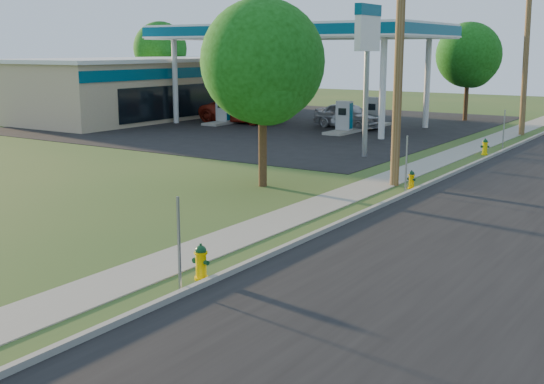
# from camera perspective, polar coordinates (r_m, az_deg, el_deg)

# --- Properties ---
(road) EXTENTS (8.00, 120.00, 0.02)m
(road) POSITION_cam_1_polar(r_m,az_deg,el_deg) (17.26, 16.41, -5.09)
(road) COLOR black
(road) RESTS_ON ground
(curb) EXTENTS (0.15, 120.00, 0.15)m
(curb) POSITION_cam_1_polar(r_m,az_deg,el_deg) (18.73, 4.67, -3.09)
(curb) COLOR gray
(curb) RESTS_ON ground
(sidewalk) EXTENTS (1.50, 120.00, 0.03)m
(sidewalk) POSITION_cam_1_polar(r_m,az_deg,el_deg) (19.62, 0.19, -2.54)
(sidewalk) COLOR gray
(sidewalk) RESTS_ON ground
(forecourt) EXTENTS (26.00, 28.00, 0.02)m
(forecourt) POSITION_cam_1_polar(r_m,az_deg,el_deg) (45.75, -0.05, 5.75)
(forecourt) COLOR black
(forecourt) RESTS_ON ground
(utility_pole_mid) EXTENTS (1.40, 0.32, 9.80)m
(utility_pole_mid) POSITION_cam_1_polar(r_m,az_deg,el_deg) (24.88, 10.60, 11.80)
(utility_pole_mid) COLOR brown
(utility_pole_mid) RESTS_ON ground
(utility_pole_far) EXTENTS (1.40, 0.32, 9.50)m
(utility_pole_far) POSITION_cam_1_polar(r_m,az_deg,el_deg) (42.02, 20.50, 11.02)
(utility_pole_far) COLOR brown
(utility_pole_far) RESTS_ON ground
(sign_post_near) EXTENTS (0.05, 0.04, 2.00)m
(sign_post_near) POSITION_cam_1_polar(r_m,az_deg,el_deg) (14.03, -7.79, -4.38)
(sign_post_near) COLOR gray
(sign_post_near) RESTS_ON ground
(sign_post_mid) EXTENTS (0.05, 0.04, 2.00)m
(sign_post_mid) POSITION_cam_1_polar(r_m,az_deg,el_deg) (23.95, 11.17, 2.28)
(sign_post_mid) COLOR gray
(sign_post_mid) RESTS_ON ground
(sign_post_far) EXTENTS (0.05, 0.04, 2.00)m
(sign_post_far) POSITION_cam_1_polar(r_m,az_deg,el_deg) (35.44, 18.82, 4.93)
(sign_post_far) COLOR gray
(sign_post_far) RESTS_ON ground
(gas_canopy) EXTENTS (18.18, 9.18, 6.40)m
(gas_canopy) POSITION_cam_1_polar(r_m,az_deg,el_deg) (44.42, 2.15, 13.16)
(gas_canopy) COLOR silver
(gas_canopy) RESTS_ON ground
(fuel_pump_nw) EXTENTS (1.20, 3.20, 1.90)m
(fuel_pump_nw) POSITION_cam_1_polar(r_m,az_deg,el_deg) (45.51, -4.10, 6.58)
(fuel_pump_nw) COLOR gray
(fuel_pump_nw) RESTS_ON ground
(fuel_pump_ne) EXTENTS (1.20, 3.20, 1.90)m
(fuel_pump_ne) POSITION_cam_1_polar(r_m,az_deg,el_deg) (40.67, 6.05, 5.92)
(fuel_pump_ne) COLOR gray
(fuel_pump_ne) RESTS_ON ground
(fuel_pump_sw) EXTENTS (1.20, 3.20, 1.90)m
(fuel_pump_sw) POSITION_cam_1_polar(r_m,az_deg,el_deg) (48.73, -1.20, 6.96)
(fuel_pump_sw) COLOR gray
(fuel_pump_sw) RESTS_ON ground
(fuel_pump_se) EXTENTS (1.20, 3.20, 1.90)m
(fuel_pump_se) POSITION_cam_1_polar(r_m,az_deg,el_deg) (44.23, 8.47, 6.33)
(fuel_pump_se) COLOR gray
(fuel_pump_se) RESTS_ON ground
(convenience_store) EXTENTS (10.40, 22.40, 4.25)m
(convenience_store) POSITION_cam_1_polar(r_m,az_deg,el_deg) (52.45, -10.21, 8.67)
(convenience_store) COLOR tan
(convenience_store) RESTS_ON ground
(price_pylon) EXTENTS (0.34, 2.04, 6.85)m
(price_pylon) POSITION_cam_1_polar(r_m,az_deg,el_deg) (31.51, 8.00, 12.74)
(price_pylon) COLOR gray
(price_pylon) RESTS_ON ground
(tree_verge) EXTENTS (4.40, 4.40, 6.67)m
(tree_verge) POSITION_cam_1_polar(r_m,az_deg,el_deg) (24.25, -0.71, 10.45)
(tree_verge) COLOR #3D2417
(tree_verge) RESTS_ON ground
(tree_lot) EXTENTS (4.44, 4.44, 6.72)m
(tree_lot) POSITION_cam_1_polar(r_m,az_deg,el_deg) (49.21, 16.20, 10.76)
(tree_lot) COLOR #3D2417
(tree_lot) RESTS_ON ground
(tree_back) EXTENTS (4.87, 4.87, 7.39)m
(tree_back) POSITION_cam_1_polar(r_m,az_deg,el_deg) (64.53, -9.31, 11.60)
(tree_back) COLOR #3D2417
(tree_back) RESTS_ON ground
(hydrant_near) EXTENTS (0.41, 0.37, 0.81)m
(hydrant_near) POSITION_cam_1_polar(r_m,az_deg,el_deg) (14.86, -5.97, -5.84)
(hydrant_near) COLOR #FFC700
(hydrant_near) RESTS_ON ground
(hydrant_mid) EXTENTS (0.34, 0.31, 0.67)m
(hydrant_mid) POSITION_cam_1_polar(r_m,az_deg,el_deg) (24.86, 11.58, 1.03)
(hydrant_mid) COLOR #E9AC00
(hydrant_mid) RESTS_ON ground
(hydrant_far) EXTENTS (0.40, 0.36, 0.78)m
(hydrant_far) POSITION_cam_1_polar(r_m,az_deg,el_deg) (33.67, 17.39, 3.63)
(hydrant_far) COLOR yellow
(hydrant_far) RESTS_ON ground
(car_red) EXTENTS (5.87, 2.90, 1.60)m
(car_red) POSITION_cam_1_polar(r_m,az_deg,el_deg) (46.27, -2.57, 6.79)
(car_red) COLOR maroon
(car_red) RESTS_ON ground
(car_silver) EXTENTS (4.98, 2.83, 1.60)m
(car_silver) POSITION_cam_1_polar(r_m,az_deg,el_deg) (43.32, 6.42, 6.37)
(car_silver) COLOR #B2B5BA
(car_silver) RESTS_ON ground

